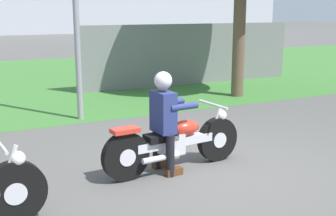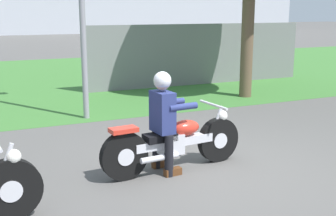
% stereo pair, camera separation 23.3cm
% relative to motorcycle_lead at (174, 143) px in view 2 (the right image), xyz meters
% --- Properties ---
extents(ground, '(120.00, 120.00, 0.00)m').
position_rel_motorcycle_lead_xyz_m(ground, '(0.45, -0.28, -0.40)').
color(ground, '#565451').
extents(grass_verge, '(60.00, 12.00, 0.01)m').
position_rel_motorcycle_lead_xyz_m(grass_verge, '(0.45, 9.08, -0.39)').
color(grass_verge, '#3D7533').
rests_on(grass_verge, ground).
extents(motorcycle_lead, '(2.16, 0.66, 0.88)m').
position_rel_motorcycle_lead_xyz_m(motorcycle_lead, '(0.00, 0.00, 0.00)').
color(motorcycle_lead, black).
rests_on(motorcycle_lead, ground).
extents(rider_lead, '(0.57, 0.49, 1.41)m').
position_rel_motorcycle_lead_xyz_m(rider_lead, '(-0.17, -0.01, 0.42)').
color(rider_lead, black).
rests_on(rider_lead, ground).
extents(fence_segment, '(7.00, 0.06, 1.80)m').
position_rel_motorcycle_lead_xyz_m(fence_segment, '(3.79, 6.22, 0.50)').
color(fence_segment, slate).
rests_on(fence_segment, ground).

